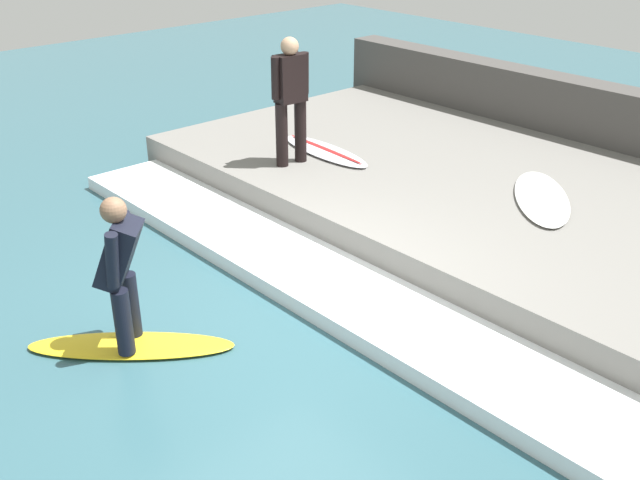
{
  "coord_description": "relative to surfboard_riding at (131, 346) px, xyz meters",
  "views": [
    {
      "loc": [
        -3.86,
        -4.77,
        3.83
      ],
      "look_at": [
        0.44,
        0.0,
        0.7
      ],
      "focal_mm": 42.0,
      "sensor_mm": 36.0,
      "label": 1
    }
  ],
  "objects": [
    {
      "name": "surfboard_riding",
      "position": [
        0.0,
        0.0,
        0.0
      ],
      "size": [
        1.69,
        1.57,
        0.06
      ],
      "color": "yellow",
      "rests_on": "ground_plane"
    },
    {
      "name": "back_wall",
      "position": [
        7.19,
        -0.55,
        0.59
      ],
      "size": [
        0.5,
        9.61,
        1.25
      ],
      "primitive_type": "cube",
      "color": "#474442",
      "rests_on": "ground_plane"
    },
    {
      "name": "wave_foam_crest",
      "position": [
        2.01,
        -0.55,
        0.05
      ],
      "size": [
        1.06,
        8.69,
        0.17
      ],
      "primitive_type": "cube",
      "color": "white",
      "rests_on": "ground_plane"
    },
    {
      "name": "concrete_ledge",
      "position": [
        4.74,
        -0.55,
        0.2
      ],
      "size": [
        4.4,
        9.15,
        0.46
      ],
      "primitive_type": "cube",
      "color": "slate",
      "rests_on": "ground_plane"
    },
    {
      "name": "surfer_waiting_near",
      "position": [
        3.39,
        1.77,
        1.34
      ],
      "size": [
        0.55,
        0.27,
        1.62
      ],
      "color": "black",
      "rests_on": "concrete_ledge"
    },
    {
      "name": "surfboard_spare",
      "position": [
        4.74,
        -1.11,
        0.46
      ],
      "size": [
        1.69,
        1.54,
        0.06
      ],
      "color": "white",
      "rests_on": "concrete_ledge"
    },
    {
      "name": "ground_plane",
      "position": [
        1.36,
        -0.55,
        -0.03
      ],
      "size": [
        28.0,
        28.0,
        0.0
      ],
      "primitive_type": "plane",
      "color": "#335B66"
    },
    {
      "name": "surfer_riding",
      "position": [
        -0.0,
        0.0,
        0.81
      ],
      "size": [
        0.56,
        0.56,
        1.41
      ],
      "color": "black",
      "rests_on": "surfboard_riding"
    },
    {
      "name": "surfboard_waiting_near",
      "position": [
        3.97,
        1.77,
        0.46
      ],
      "size": [
        0.56,
        1.66,
        0.07
      ],
      "color": "silver",
      "rests_on": "concrete_ledge"
    }
  ]
}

